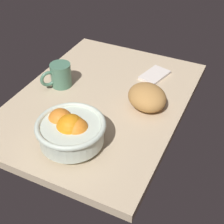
{
  "coord_description": "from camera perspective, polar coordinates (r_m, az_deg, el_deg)",
  "views": [
    {
      "loc": [
        80.98,
        43.28,
        67.65
      ],
      "look_at": [
        10.64,
        9.61,
        5.0
      ],
      "focal_mm": 52.06,
      "sensor_mm": 36.0,
      "label": 1
    }
  ],
  "objects": [
    {
      "name": "ground_plane",
      "position": [
        1.15,
        -2.03,
        1.77
      ],
      "size": [
        77.33,
        56.72,
        3.0
      ],
      "primitive_type": "cube",
      "color": "#CAB28F"
    },
    {
      "name": "mug",
      "position": [
        1.2,
        -9.13,
        6.39
      ],
      "size": [
        10.79,
        8.59,
        8.76
      ],
      "color": "#4E7C63",
      "rests_on": "ground"
    },
    {
      "name": "fruit_bowl",
      "position": [
        0.93,
        -7.28,
        -3.08
      ],
      "size": [
        20.26,
        20.26,
        10.68
      ],
      "color": "silver",
      "rests_on": "ground"
    },
    {
      "name": "bread_loaf",
      "position": [
        1.09,
        6.19,
        2.62
      ],
      "size": [
        18.11,
        18.56,
        7.93
      ],
      "primitive_type": "ellipsoid",
      "rotation": [
        0.0,
        0.0,
        0.95
      ],
      "color": "#BB8546",
      "rests_on": "ground"
    },
    {
      "name": "napkin_folded",
      "position": [
        1.27,
        7.5,
        6.45
      ],
      "size": [
        13.27,
        10.1,
        1.07
      ],
      "primitive_type": "cube",
      "rotation": [
        0.0,
        0.0,
        -0.25
      ],
      "color": "silver",
      "rests_on": "ground"
    }
  ]
}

